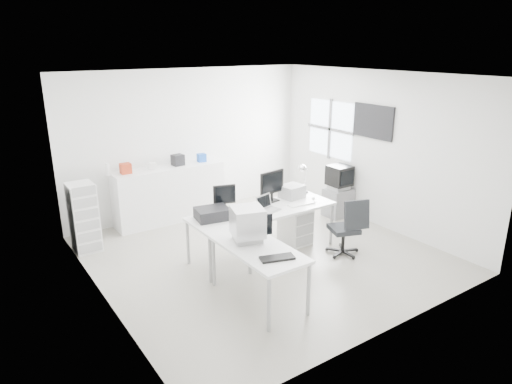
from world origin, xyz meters
TOP-DOWN VIEW (x-y plane):
  - floor at (0.00, 0.00)m, footprint 5.00×5.00m
  - ceiling at (0.00, 0.00)m, footprint 5.00×5.00m
  - back_wall at (0.00, 2.50)m, footprint 5.00×0.02m
  - left_wall at (-2.50, 0.00)m, footprint 0.02×5.00m
  - right_wall at (2.50, 0.00)m, footprint 0.02×5.00m
  - window at (2.48, 1.20)m, footprint 0.02×1.20m
  - wall_picture at (2.47, 0.10)m, footprint 0.04×0.90m
  - main_desk at (0.02, 0.03)m, footprint 2.40×0.80m
  - side_desk at (-0.83, -1.07)m, footprint 0.70×1.40m
  - drawer_pedestal at (0.72, 0.08)m, footprint 0.40×0.50m
  - inkjet_printer at (-0.83, 0.13)m, footprint 0.53×0.45m
  - lcd_monitor_small at (-0.53, 0.28)m, footprint 0.39×0.29m
  - lcd_monitor_large at (0.37, 0.28)m, footprint 0.51×0.26m
  - laptop at (0.07, -0.07)m, footprint 0.42×0.42m
  - white_keyboard at (0.67, -0.12)m, footprint 0.47×0.17m
  - white_mouse at (0.97, -0.07)m, footprint 0.06×0.06m
  - laser_printer at (0.77, 0.25)m, footprint 0.41×0.37m
  - desk_lamp at (1.12, 0.33)m, footprint 0.18×0.18m
  - crt_monitor at (-0.83, -0.82)m, footprint 0.47×0.47m
  - black_keyboard at (-0.83, -1.47)m, footprint 0.45×0.28m
  - office_chair at (1.07, -0.70)m, footprint 0.70×0.70m
  - tv_cabinet at (2.22, 0.61)m, footprint 0.50×0.41m
  - crt_tv at (2.22, 0.61)m, footprint 0.50×0.48m
  - sideboard at (-0.58, 2.24)m, footprint 2.10×0.52m
  - clutter_box_a at (-1.38, 2.24)m, footprint 0.19×0.17m
  - clutter_box_b at (-0.88, 2.24)m, footprint 0.15×0.15m
  - clutter_box_c at (-0.38, 2.24)m, footprint 0.22×0.21m
  - clutter_box_d at (0.12, 2.24)m, footprint 0.17×0.15m
  - clutter_bottle at (-1.68, 2.28)m, footprint 0.07×0.07m
  - filing_cabinet at (-2.28, 1.78)m, footprint 0.39×0.47m

SIDE VIEW (x-z plane):
  - floor at x=0.00m, z-range -0.01..0.01m
  - tv_cabinet at x=2.22m, z-range 0.00..0.55m
  - drawer_pedestal at x=0.72m, z-range 0.00..0.60m
  - main_desk at x=0.02m, z-range 0.00..0.75m
  - side_desk at x=-0.83m, z-range 0.00..0.75m
  - office_chair at x=1.07m, z-range 0.00..0.95m
  - sideboard at x=-0.58m, z-range 0.00..1.05m
  - filing_cabinet at x=-2.28m, z-range 0.00..1.13m
  - white_keyboard at x=0.67m, z-range 0.75..0.77m
  - black_keyboard at x=-0.83m, z-range 0.75..0.78m
  - crt_tv at x=2.22m, z-range 0.55..1.00m
  - white_mouse at x=0.97m, z-range 0.75..0.81m
  - inkjet_printer at x=-0.83m, z-range 0.75..0.92m
  - laser_printer at x=0.77m, z-range 0.75..0.96m
  - laptop at x=0.07m, z-range 0.75..0.97m
  - lcd_monitor_small at x=-0.53m, z-range 0.75..1.18m
  - crt_monitor at x=-0.83m, z-range 0.75..1.18m
  - lcd_monitor_large at x=0.37m, z-range 0.75..1.26m
  - desk_lamp at x=1.12m, z-range 0.75..1.27m
  - clutter_box_b at x=-0.88m, z-range 1.05..1.17m
  - clutter_box_d at x=0.12m, z-range 1.05..1.21m
  - clutter_box_a at x=-1.38m, z-range 1.05..1.23m
  - clutter_box_c at x=-0.38m, z-range 1.05..1.25m
  - clutter_bottle at x=-1.68m, z-range 1.05..1.27m
  - back_wall at x=0.00m, z-range 0.00..2.80m
  - left_wall at x=-2.50m, z-range 0.00..2.80m
  - right_wall at x=2.50m, z-range 0.00..2.80m
  - window at x=2.48m, z-range 1.05..2.15m
  - wall_picture at x=2.47m, z-range 1.60..2.20m
  - ceiling at x=0.00m, z-range 2.79..2.80m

